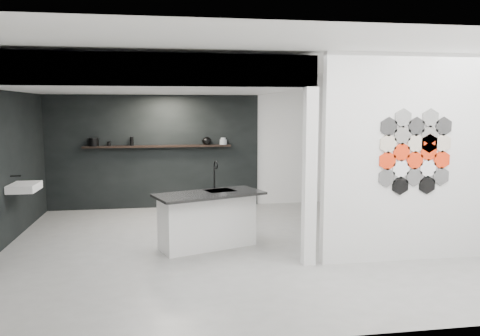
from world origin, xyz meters
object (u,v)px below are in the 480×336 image
at_px(kettle, 207,141).
at_px(glass_vase, 223,141).
at_px(glass_bowl, 223,142).
at_px(bottle_dark, 132,141).
at_px(wall_basin, 24,187).
at_px(utensil_cup, 109,144).
at_px(partition_panel, 410,159).
at_px(stockpot, 94,142).
at_px(kitchen_island, 208,219).

xyz_separation_m(kettle, glass_vase, (0.35, 0.00, -0.01)).
xyz_separation_m(kettle, glass_bowl, (0.35, 0.00, -0.03)).
relative_size(glass_vase, bottle_dark, 0.81).
height_order(wall_basin, bottle_dark, bottle_dark).
height_order(glass_bowl, utensil_cup, glass_bowl).
bearing_deg(bottle_dark, partition_panel, -44.38).
height_order(stockpot, utensil_cup, stockpot).
relative_size(kitchen_island, stockpot, 8.55).
relative_size(stockpot, glass_vase, 1.38).
bearing_deg(wall_basin, partition_panel, -18.23).
distance_m(stockpot, bottle_dark, 0.75).
bearing_deg(wall_basin, kettle, 34.18).
height_order(wall_basin, kitchen_island, kitchen_island).
bearing_deg(glass_vase, utensil_cup, 180.00).
xyz_separation_m(glass_bowl, glass_vase, (0.00, 0.00, 0.02)).
distance_m(stockpot, glass_vase, 2.62).
distance_m(kitchen_island, glass_vase, 3.10).
distance_m(kitchen_island, glass_bowl, 3.10).
bearing_deg(utensil_cup, glass_vase, 0.00).
bearing_deg(stockpot, kitchen_island, -54.91).
xyz_separation_m(partition_panel, utensil_cup, (-4.40, 3.87, -0.04)).
bearing_deg(kettle, bottle_dark, -167.64).
bearing_deg(partition_panel, glass_vase, 118.23).
bearing_deg(utensil_cup, wall_basin, -117.27).
relative_size(stockpot, glass_bowl, 1.34).
bearing_deg(wall_basin, bottle_dark, 53.71).
height_order(partition_panel, utensil_cup, partition_panel).
relative_size(partition_panel, kettle, 14.59).
bearing_deg(kettle, glass_bowl, 12.36).
bearing_deg(wall_basin, kitchen_island, -16.39).
height_order(wall_basin, utensil_cup, utensil_cup).
xyz_separation_m(partition_panel, kettle, (-2.42, 3.87, 0.00)).
xyz_separation_m(stockpot, bottle_dark, (0.75, 0.00, 0.01)).
distance_m(kettle, utensil_cup, 1.98).
bearing_deg(stockpot, kettle, 0.00).
relative_size(partition_panel, glass_vase, 19.13).
height_order(partition_panel, bottle_dark, partition_panel).
relative_size(wall_basin, kettle, 3.13).
bearing_deg(glass_bowl, partition_panel, -61.77).
xyz_separation_m(wall_basin, kitchen_island, (2.80, -0.82, -0.42)).
bearing_deg(glass_bowl, glass_vase, 0.00).
height_order(bottle_dark, utensil_cup, bottle_dark).
bearing_deg(wall_basin, glass_bowl, 31.35).
bearing_deg(glass_bowl, stockpot, 180.00).
relative_size(glass_bowl, bottle_dark, 0.83).
bearing_deg(stockpot, utensil_cup, 0.00).
height_order(stockpot, glass_bowl, stockpot).
distance_m(kettle, bottle_dark, 1.53).
xyz_separation_m(glass_vase, bottle_dark, (-1.87, 0.00, 0.02)).
distance_m(kitchen_island, utensil_cup, 3.49).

